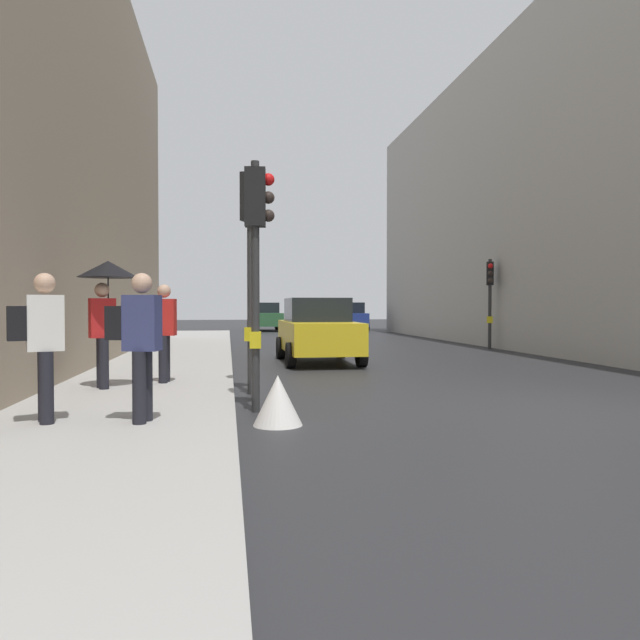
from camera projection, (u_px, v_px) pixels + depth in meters
The scene contains 14 objects.
ground_plane at pixel (554, 408), 9.02m from camera, with size 120.00×120.00×0.00m, color #28282B.
sidewalk_kerb at pixel (166, 368), 13.98m from camera, with size 3.07×40.00×0.16m, color #A8A5A0.
building_facade_right at pixel (633, 202), 23.29m from camera, with size 12.00×28.74×11.24m, color #B2ADA3.
traffic_light_near_right at pixel (252, 238), 10.38m from camera, with size 0.45×0.35×3.96m.
traffic_light_mid_street at pixel (490, 287), 21.49m from camera, with size 0.33×0.45×3.23m.
traffic_light_near_left at pixel (257, 239), 8.62m from camera, with size 0.44×0.26×3.63m.
car_yellow_taxi at pixel (318, 330), 16.35m from camera, with size 2.04×4.21×1.76m.
car_blue_van at pixel (348, 317), 36.55m from camera, with size 2.09×4.24×1.76m.
car_green_estate at pixel (265, 317), 37.48m from camera, with size 2.16×4.27×1.76m.
pedestrian_with_umbrella at pixel (106, 288), 10.01m from camera, with size 1.00×1.00×2.14m.
pedestrian_with_grey_backpack at pixel (139, 338), 7.07m from camera, with size 0.65×0.41×1.77m.
pedestrian_with_black_backpack at pixel (41, 338), 7.02m from camera, with size 0.66×0.46×1.77m.
pedestrian_in_red_jacket at pixel (164, 329), 10.79m from camera, with size 0.43×0.36×1.77m.
warning_sign_triangle at pixel (278, 400), 7.70m from camera, with size 0.64×0.64×0.65m, color silver.
Camera 1 is at (-4.87, -8.34, 1.54)m, focal length 33.58 mm.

